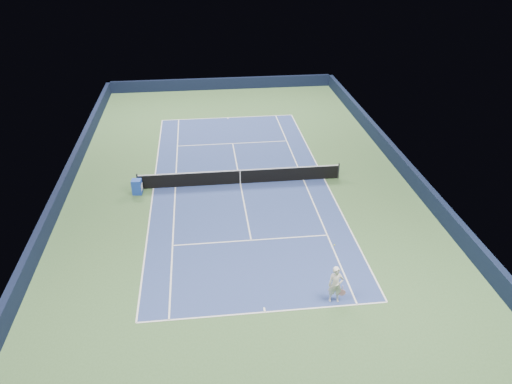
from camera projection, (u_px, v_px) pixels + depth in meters
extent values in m
plane|color=#395A31|center=(240.00, 184.00, 31.88)|extent=(40.00, 40.00, 0.00)
cube|color=black|center=(222.00, 84.00, 48.80)|extent=(22.00, 0.35, 1.10)
cube|color=#101932|center=(404.00, 167.00, 32.72)|extent=(0.35, 40.00, 1.10)
cube|color=black|center=(64.00, 185.00, 30.51)|extent=(0.35, 40.00, 1.10)
cube|color=navy|center=(240.00, 183.00, 31.88)|extent=(10.97, 23.77, 0.01)
cube|color=white|center=(228.00, 118.00, 42.18)|extent=(10.97, 0.08, 0.00)
cube|color=white|center=(265.00, 312.00, 21.57)|extent=(10.97, 0.08, 0.00)
cube|color=white|center=(324.00, 179.00, 32.44)|extent=(0.08, 23.77, 0.00)
cube|color=white|center=(153.00, 188.00, 31.32)|extent=(0.08, 23.77, 0.00)
cube|color=white|center=(303.00, 180.00, 32.30)|extent=(0.08, 23.77, 0.00)
cube|color=white|center=(175.00, 187.00, 31.46)|extent=(0.08, 23.77, 0.00)
cube|color=white|center=(233.00, 143.00, 37.43)|extent=(8.23, 0.08, 0.00)
cube|color=white|center=(251.00, 240.00, 26.33)|extent=(8.23, 0.08, 0.00)
cube|color=white|center=(240.00, 183.00, 31.88)|extent=(0.08, 12.80, 0.00)
cube|color=white|center=(228.00, 118.00, 42.05)|extent=(0.08, 0.30, 0.00)
cube|color=white|center=(264.00, 310.00, 21.70)|extent=(0.08, 0.30, 0.00)
cylinder|color=black|center=(138.00, 182.00, 30.97)|extent=(0.10, 0.10, 1.07)
cylinder|color=black|center=(339.00, 171.00, 32.28)|extent=(0.10, 0.10, 1.07)
cube|color=black|center=(240.00, 177.00, 31.66)|extent=(12.80, 0.03, 0.91)
cube|color=white|center=(240.00, 170.00, 31.42)|extent=(12.80, 0.04, 0.06)
cube|color=white|center=(240.00, 177.00, 31.66)|extent=(0.05, 0.04, 0.91)
cube|color=#1B3CA5|center=(137.00, 187.00, 30.52)|extent=(0.62, 0.57, 0.95)
cube|color=white|center=(142.00, 187.00, 30.56)|extent=(0.06, 0.42, 0.42)
imported|color=silver|center=(336.00, 285.00, 21.79)|extent=(0.71, 0.51, 1.81)
cylinder|color=pink|center=(343.00, 289.00, 21.88)|extent=(0.03, 0.03, 0.30)
cylinder|color=black|center=(342.00, 293.00, 22.00)|extent=(0.30, 0.02, 0.30)
cylinder|color=#D18797|center=(342.00, 293.00, 22.00)|extent=(0.32, 0.03, 0.32)
sphere|color=gold|center=(334.00, 245.00, 21.99)|extent=(0.07, 0.07, 0.07)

